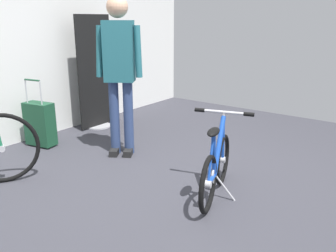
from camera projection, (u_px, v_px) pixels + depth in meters
ground_plane at (186, 186)px, 3.34m from camera, size 6.18×6.18×0.00m
back_wall at (22, 25)px, 4.31m from camera, size 6.18×0.10×2.85m
floor_banner_stand at (95, 79)px, 4.97m from camera, size 0.60×0.36×1.56m
folding_bike_foreground at (216, 166)px, 3.07m from camera, size 1.00×0.52×0.73m
visitor_near_wall at (119, 66)px, 3.88m from camera, size 0.38×0.45×1.73m
rolling_suitcase at (40, 124)px, 4.31m from camera, size 0.24×0.39×0.83m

